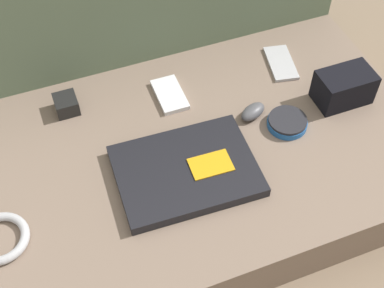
{
  "coord_description": "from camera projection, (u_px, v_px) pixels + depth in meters",
  "views": [
    {
      "loc": [
        -0.27,
        -0.7,
        1.07
      ],
      "look_at": [
        0.0,
        0.0,
        0.15
      ],
      "focal_mm": 50.0,
      "sensor_mm": 36.0,
      "label": 1
    }
  ],
  "objects": [
    {
      "name": "phone_black",
      "position": [
        170.0,
        95.0,
        1.31
      ],
      "size": [
        0.07,
        0.12,
        0.01
      ],
      "rotation": [
        0.0,
        0.0,
        -0.01
      ],
      "color": "silver",
      "rests_on": "couch_seat"
    },
    {
      "name": "ground_plane",
      "position": [
        192.0,
        183.0,
        1.31
      ],
      "size": [
        8.0,
        8.0,
        0.0
      ],
      "primitive_type": "plane",
      "color": "#7A6651"
    },
    {
      "name": "camera_pouch",
      "position": [
        344.0,
        87.0,
        1.27
      ],
      "size": [
        0.13,
        0.08,
        0.08
      ],
      "color": "black",
      "rests_on": "couch_seat"
    },
    {
      "name": "cable_coil",
      "position": [
        0.0,
        238.0,
        1.05
      ],
      "size": [
        0.12,
        0.12,
        0.02
      ],
      "color": "#B2B2B7",
      "rests_on": "couch_seat"
    },
    {
      "name": "laptop",
      "position": [
        186.0,
        171.0,
        1.15
      ],
      "size": [
        0.31,
        0.24,
        0.03
      ],
      "rotation": [
        0.0,
        0.0,
        -0.04
      ],
      "color": "black",
      "rests_on": "couch_seat"
    },
    {
      "name": "speaker_puck",
      "position": [
        287.0,
        122.0,
        1.24
      ],
      "size": [
        0.09,
        0.09,
        0.02
      ],
      "color": "#1E569E",
      "rests_on": "couch_seat"
    },
    {
      "name": "charger_brick",
      "position": [
        66.0,
        104.0,
        1.27
      ],
      "size": [
        0.05,
        0.06,
        0.04
      ],
      "color": "black",
      "rests_on": "couch_seat"
    },
    {
      "name": "phone_silver",
      "position": [
        281.0,
        63.0,
        1.38
      ],
      "size": [
        0.09,
        0.14,
        0.01
      ],
      "rotation": [
        0.0,
        0.0,
        -0.2
      ],
      "color": "#B7B7BC",
      "rests_on": "couch_seat"
    },
    {
      "name": "computer_mouse",
      "position": [
        253.0,
        112.0,
        1.26
      ],
      "size": [
        0.08,
        0.06,
        0.03
      ],
      "rotation": [
        0.0,
        0.0,
        0.4
      ],
      "color": "#4C4C51",
      "rests_on": "couch_seat"
    },
    {
      "name": "couch_seat",
      "position": [
        192.0,
        167.0,
        1.26
      ],
      "size": [
        1.08,
        0.64,
        0.13
      ],
      "color": "#7A6656",
      "rests_on": "ground_plane"
    }
  ]
}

